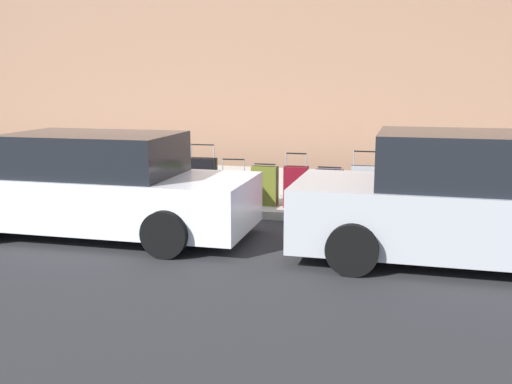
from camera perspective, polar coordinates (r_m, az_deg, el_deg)
name	(u,v)px	position (r m, az deg, el deg)	size (l,w,h in m)	color
ground_plane	(165,213)	(10.58, -8.71, -2.05)	(40.00, 40.00, 0.00)	#28282B
sidewalk_curb	(212,186)	(12.84, -4.24, 0.62)	(18.00, 5.00, 0.14)	#ADA89E
suitcase_red_0	(400,197)	(10.20, 13.64, -0.42)	(0.48, 0.24, 0.76)	red
suitcase_silver_1	(364,188)	(10.23, 10.37, 0.42)	(0.45, 0.23, 1.01)	#9EA0A8
suitcase_navy_2	(329,189)	(10.23, 7.05, 0.28)	(0.47, 0.26, 0.73)	navy
suitcase_maroon_3	(296,187)	(10.28, 3.87, 0.51)	(0.42, 0.25, 0.96)	maroon
suitcase_olive_4	(265,186)	(10.43, 0.86, 0.61)	(0.46, 0.23, 0.75)	#59601E
suitcase_teal_5	(234,188)	(10.64, -2.16, 0.38)	(0.47, 0.23, 0.80)	#0F606B
suitcase_black_6	(203,179)	(10.89, -5.12, 1.25)	(0.50, 0.25, 1.04)	black
fire_hydrant	(147,176)	(11.24, -10.41, 1.50)	(0.39, 0.21, 0.78)	#99999E
bollard_post	(118,178)	(11.34, -13.12, 1.32)	(0.17, 0.17, 0.75)	brown
parked_car_silver_0	(469,203)	(8.01, 19.83, -0.98)	(4.46, 2.07, 1.67)	#B2B5BA
parked_car_white_1	(96,187)	(9.23, -15.16, 0.43)	(4.78, 2.04, 1.54)	silver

